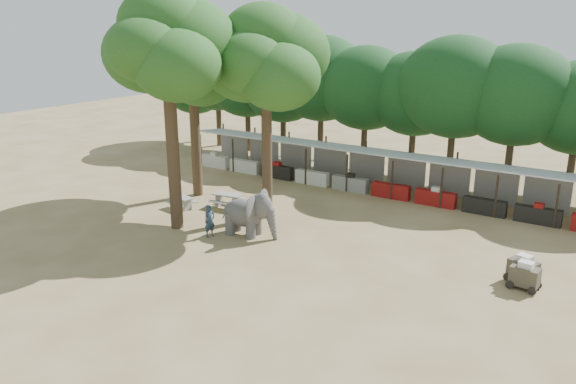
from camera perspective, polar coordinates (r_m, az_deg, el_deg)
The scene contains 12 objects.
ground at distance 25.10m, azimuth -4.33°, elevation -7.54°, with size 100.00×100.00×0.00m, color brown.
vendor_stalls at distance 36.05m, azimuth 9.01°, elevation 1.94°, with size 28.00×2.99×2.80m.
yard_tree_left at distance 34.31m, azimuth -9.71°, elevation 13.06°, with size 7.10×6.90×11.02m.
yard_tree_center at distance 28.57m, azimuth -12.17°, elevation 14.23°, with size 7.10×6.90×12.04m.
yard_tree_back at distance 29.75m, azimuth -2.27°, elevation 13.38°, with size 7.10×6.90×11.36m.
backdrop_trees at distance 39.93m, azimuth 12.39°, elevation 9.55°, with size 46.46×5.95×8.33m.
elephant at distance 28.19m, azimuth -3.94°, elevation -2.17°, with size 3.11×2.34×2.34m.
handler at distance 28.31m, azimuth -7.97°, elevation -2.94°, with size 0.60×0.40×1.67m, color #26384C.
picnic_table_near at distance 32.92m, azimuth -10.73°, elevation -0.89°, with size 1.64×1.53×0.72m.
picnic_table_far at distance 32.71m, azimuth -6.18°, elevation -0.66°, with size 1.87×1.73×0.84m.
cart_front at distance 24.74m, azimuth 22.92°, elevation -7.81°, with size 1.30×0.93×1.19m.
cart_back at distance 25.28m, azimuth 22.78°, elevation -7.22°, with size 1.45×1.20×1.22m.
Camera 1 is at (13.95, -18.10, 10.37)m, focal length 35.00 mm.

